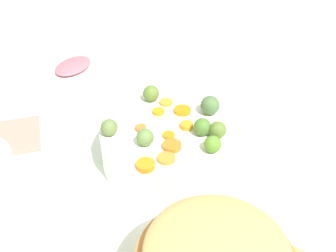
% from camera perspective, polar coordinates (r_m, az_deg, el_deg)
% --- Properties ---
extents(tabletop, '(2.40, 2.40, 0.02)m').
position_cam_1_polar(tabletop, '(0.94, -1.79, -4.84)').
color(tabletop, silver).
rests_on(tabletop, ground).
extents(serving_bowl_carrots, '(0.30, 0.30, 0.09)m').
position_cam_1_polar(serving_bowl_carrots, '(0.89, 0.00, -2.80)').
color(serving_bowl_carrots, white).
rests_on(serving_bowl_carrots, tabletop).
extents(stuffing_mound, '(0.21, 0.21, 0.04)m').
position_cam_1_polar(stuffing_mound, '(0.59, 6.96, -17.13)').
color(stuffing_mound, tan).
rests_on(stuffing_mound, metal_pot).
extents(carrot_slice_0, '(0.04, 0.04, 0.01)m').
position_cam_1_polar(carrot_slice_0, '(0.94, -0.02, 3.32)').
color(carrot_slice_0, orange).
rests_on(carrot_slice_0, serving_bowl_carrots).
extents(carrot_slice_1, '(0.05, 0.05, 0.01)m').
position_cam_1_polar(carrot_slice_1, '(0.79, -0.24, -4.60)').
color(carrot_slice_1, orange).
rests_on(carrot_slice_1, serving_bowl_carrots).
extents(carrot_slice_2, '(0.04, 0.04, 0.01)m').
position_cam_1_polar(carrot_slice_2, '(0.77, -3.19, -5.56)').
color(carrot_slice_2, orange).
rests_on(carrot_slice_2, serving_bowl_carrots).
extents(carrot_slice_3, '(0.03, 0.03, 0.01)m').
position_cam_1_polar(carrot_slice_3, '(0.91, -1.37, 2.04)').
color(carrot_slice_3, orange).
rests_on(carrot_slice_3, serving_bowl_carrots).
extents(carrot_slice_4, '(0.04, 0.04, 0.01)m').
position_cam_1_polar(carrot_slice_4, '(0.87, 2.66, 0.05)').
color(carrot_slice_4, orange).
rests_on(carrot_slice_4, serving_bowl_carrots).
extents(carrot_slice_5, '(0.05, 0.05, 0.01)m').
position_cam_1_polar(carrot_slice_5, '(0.92, 2.05, 2.21)').
color(carrot_slice_5, orange).
rests_on(carrot_slice_5, serving_bowl_carrots).
extents(carrot_slice_6, '(0.05, 0.05, 0.01)m').
position_cam_1_polar(carrot_slice_6, '(0.81, 0.57, -2.84)').
color(carrot_slice_6, orange).
rests_on(carrot_slice_6, serving_bowl_carrots).
extents(carrot_slice_7, '(0.03, 0.03, 0.01)m').
position_cam_1_polar(carrot_slice_7, '(0.86, -3.88, -0.30)').
color(carrot_slice_7, orange).
rests_on(carrot_slice_7, serving_bowl_carrots).
extents(carrot_slice_8, '(0.04, 0.04, 0.01)m').
position_cam_1_polar(carrot_slice_8, '(0.84, 0.10, -1.31)').
color(carrot_slice_8, orange).
rests_on(carrot_slice_8, serving_bowl_carrots).
extents(brussels_sprout_0, '(0.04, 0.04, 0.04)m').
position_cam_1_polar(brussels_sprout_0, '(0.80, 6.34, -2.58)').
color(brussels_sprout_0, '#558728').
rests_on(brussels_sprout_0, serving_bowl_carrots).
extents(brussels_sprout_1, '(0.04, 0.04, 0.04)m').
position_cam_1_polar(brussels_sprout_1, '(0.95, -2.42, 4.65)').
color(brussels_sprout_1, '#59742E').
rests_on(brussels_sprout_1, serving_bowl_carrots).
extents(brussels_sprout_2, '(0.04, 0.04, 0.04)m').
position_cam_1_polar(brussels_sprout_2, '(0.85, -8.33, -0.21)').
color(brussels_sprout_2, '#5F753D').
rests_on(brussels_sprout_2, serving_bowl_carrots).
extents(brussels_sprout_3, '(0.04, 0.04, 0.04)m').
position_cam_1_polar(brussels_sprout_3, '(0.91, 5.98, 2.94)').
color(brussels_sprout_3, '#4A6B3A').
rests_on(brussels_sprout_3, serving_bowl_carrots).
extents(brussels_sprout_4, '(0.04, 0.04, 0.04)m').
position_cam_1_polar(brussels_sprout_4, '(0.84, 7.07, -0.49)').
color(brussels_sprout_4, '#59722D').
rests_on(brussels_sprout_4, serving_bowl_carrots).
extents(brussels_sprout_5, '(0.04, 0.04, 0.04)m').
position_cam_1_polar(brussels_sprout_5, '(0.82, -3.54, -1.57)').
color(brussels_sprout_5, '#5E7F42').
rests_on(brussels_sprout_5, serving_bowl_carrots).
extents(brussels_sprout_6, '(0.04, 0.04, 0.04)m').
position_cam_1_polar(brussels_sprout_6, '(0.85, 4.91, -0.04)').
color(brussels_sprout_6, '#4A732C').
rests_on(brussels_sprout_6, serving_bowl_carrots).
extents(ham_plate, '(0.22, 0.22, 0.01)m').
position_cam_1_polar(ham_plate, '(1.29, -13.34, 7.71)').
color(ham_plate, white).
rests_on(ham_plate, tabletop).
extents(ham_slice_main, '(0.15, 0.11, 0.02)m').
position_cam_1_polar(ham_slice_main, '(1.28, -13.30, 8.31)').
color(ham_slice_main, '#CB606F').
rests_on(ham_slice_main, ham_plate).
extents(dish_towel, '(0.19, 0.19, 0.01)m').
position_cam_1_polar(dish_towel, '(1.06, -21.28, -1.45)').
color(dish_towel, tan).
rests_on(dish_towel, tabletop).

